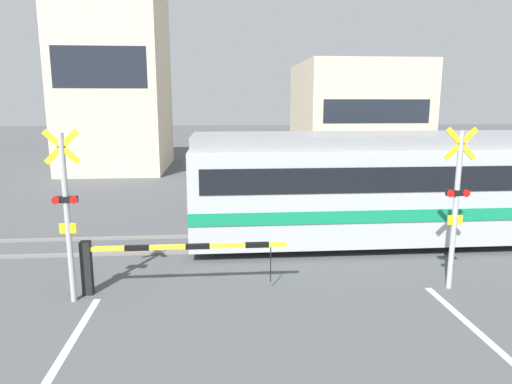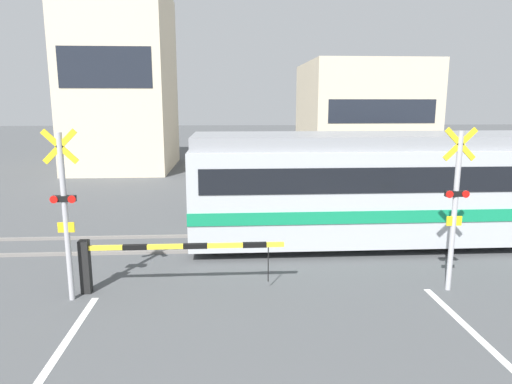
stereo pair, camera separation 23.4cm
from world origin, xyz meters
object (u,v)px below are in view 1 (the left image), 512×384
crossing_signal_right (456,202)px  commuter_train (448,183)px  pedestrian (288,180)px  crossing_barrier_far (324,196)px  crossing_signal_left (67,209)px  crossing_barrier_near (142,257)px

crossing_signal_right → commuter_train: bearing=64.6°
commuter_train → pedestrian: bearing=132.2°
crossing_barrier_far → pedestrian: pedestrian is taller
crossing_barrier_far → pedestrian: 2.00m
commuter_train → crossing_barrier_far: bearing=138.3°
commuter_train → crossing_signal_left: crossing_signal_left is taller
crossing_barrier_near → crossing_signal_left: 1.77m
crossing_barrier_near → pedestrian: pedestrian is taller
commuter_train → crossing_barrier_far: size_ratio=3.46×
crossing_signal_right → crossing_signal_left: bearing=180.0°
crossing_signal_left → crossing_signal_right: 7.86m
crossing_signal_right → crossing_barrier_far: bearing=102.2°
pedestrian → crossing_barrier_far: bearing=-60.1°
crossing_barrier_near → crossing_signal_right: crossing_signal_right is taller
crossing_barrier_near → pedestrian: 8.66m
crossing_signal_right → pedestrian: size_ratio=1.91×
commuter_train → crossing_signal_right: 3.88m
commuter_train → crossing_signal_right: crossing_signal_right is taller
crossing_barrier_far → crossing_signal_right: size_ratio=1.24×
crossing_barrier_far → crossing_signal_left: size_ratio=1.24×
commuter_train → crossing_barrier_far: (-3.00, 2.67, -0.87)m
crossing_barrier_far → crossing_signal_right: 6.42m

